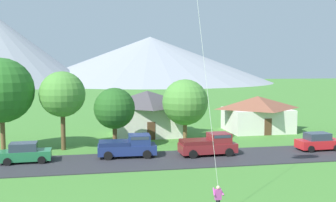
% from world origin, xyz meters
% --- Properties ---
extents(road_strip, '(160.00, 6.64, 0.08)m').
position_xyz_m(road_strip, '(0.00, 25.42, 0.04)').
color(road_strip, '#2D2D33').
rests_on(road_strip, ground).
extents(mountain_far_east_ridge, '(111.69, 111.69, 20.84)m').
position_xyz_m(mountain_far_east_ridge, '(20.92, 176.64, 10.42)').
color(mountain_far_east_ridge, '#8E939E').
rests_on(mountain_far_east_ridge, ground).
extents(house_leftmost, '(8.08, 6.73, 4.41)m').
position_xyz_m(house_leftmost, '(13.94, 38.26, 2.28)').
color(house_leftmost, silver).
rests_on(house_leftmost, ground).
extents(house_right_center, '(8.51, 6.72, 5.27)m').
position_xyz_m(house_right_center, '(0.01, 38.15, 2.73)').
color(house_right_center, silver).
rests_on(house_right_center, ground).
extents(tree_near_left, '(4.44, 4.44, 7.71)m').
position_xyz_m(tree_near_left, '(-9.24, 31.52, 5.46)').
color(tree_near_left, brown).
rests_on(tree_near_left, ground).
extents(tree_left_of_center, '(4.93, 4.93, 6.79)m').
position_xyz_m(tree_left_of_center, '(3.41, 33.12, 4.31)').
color(tree_left_of_center, brown).
rests_on(tree_left_of_center, ground).
extents(tree_center, '(6.16, 6.16, 9.01)m').
position_xyz_m(tree_center, '(-14.84, 31.60, 5.91)').
color(tree_center, brown).
rests_on(tree_center, ground).
extents(tree_right_of_center, '(4.06, 4.06, 6.09)m').
position_xyz_m(tree_right_of_center, '(-4.25, 30.97, 4.04)').
color(tree_right_of_center, brown).
rests_on(tree_right_of_center, ground).
extents(parked_car_green_west_end, '(4.27, 2.21, 1.68)m').
position_xyz_m(parked_car_green_west_end, '(-12.10, 26.69, 0.87)').
color(parked_car_green_west_end, '#237042').
rests_on(parked_car_green_west_end, road_strip).
extents(parked_car_red_mid_east, '(4.23, 2.13, 1.68)m').
position_xyz_m(parked_car_red_mid_east, '(15.12, 26.42, 0.87)').
color(parked_car_red_mid_east, red).
rests_on(parked_car_red_mid_east, road_strip).
extents(pickup_truck_navy_west_side, '(5.27, 2.48, 1.99)m').
position_xyz_m(pickup_truck_navy_west_side, '(-3.25, 27.04, 1.06)').
color(pickup_truck_navy_west_side, navy).
rests_on(pickup_truck_navy_west_side, road_strip).
extents(pickup_truck_maroon_east_side, '(5.27, 2.48, 1.99)m').
position_xyz_m(pickup_truck_maroon_east_side, '(4.08, 26.36, 1.06)').
color(pickup_truck_maroon_east_side, maroon).
rests_on(pickup_truck_maroon_east_side, road_strip).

